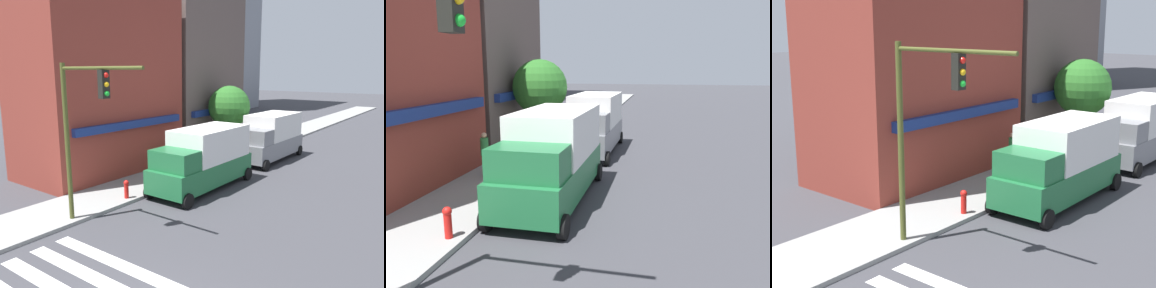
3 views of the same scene
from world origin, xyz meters
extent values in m
cube|color=gray|center=(0.00, 7.50, 0.07)|extent=(120.00, 3.00, 0.15)
cube|color=maroon|center=(9.47, 11.50, 5.02)|extent=(9.00, 5.00, 10.04)
cube|color=navy|center=(9.47, 8.85, 3.00)|extent=(7.65, 0.30, 0.40)
cube|color=brown|center=(18.16, 11.50, 6.79)|extent=(7.56, 5.00, 13.59)
cube|color=navy|center=(18.16, 8.85, 3.00)|extent=(6.42, 0.30, 0.40)
cylinder|color=#474C1E|center=(3.58, 6.40, 3.06)|extent=(0.18, 0.18, 6.13)
cylinder|color=#474C1E|center=(3.58, 4.38, 5.93)|extent=(0.12, 4.04, 0.12)
cube|color=black|center=(3.58, 4.18, 5.40)|extent=(0.32, 0.24, 0.95)
sphere|color=red|center=(3.58, 4.05, 5.70)|extent=(0.18, 0.18, 0.18)
sphere|color=#EAAD14|center=(3.58, 4.05, 5.40)|extent=(0.18, 0.18, 0.18)
sphere|color=green|center=(3.58, 4.05, 5.10)|extent=(0.18, 0.18, 0.18)
cube|color=#1E6638|center=(10.10, 4.70, 0.89)|extent=(6.21, 2.22, 1.10)
cube|color=silver|center=(10.72, 4.70, 2.24)|extent=(4.35, 2.21, 1.60)
cube|color=#1E6638|center=(8.12, 4.70, 1.89)|extent=(1.74, 2.10, 0.90)
cylinder|color=black|center=(7.41, 5.80, 0.34)|extent=(0.68, 0.22, 0.68)
cylinder|color=black|center=(7.41, 3.60, 0.34)|extent=(0.68, 0.22, 0.68)
cylinder|color=black|center=(12.79, 5.80, 0.34)|extent=(0.68, 0.22, 0.68)
cylinder|color=black|center=(12.79, 3.60, 0.34)|extent=(0.68, 0.22, 0.68)
cube|color=slate|center=(17.77, 4.70, 0.89)|extent=(6.23, 2.29, 1.10)
cube|color=silver|center=(18.39, 4.70, 2.24)|extent=(4.37, 2.26, 1.60)
cube|color=slate|center=(15.78, 4.70, 1.89)|extent=(1.76, 2.11, 0.90)
cylinder|color=black|center=(15.08, 5.80, 0.34)|extent=(0.68, 0.22, 0.68)
cylinder|color=black|center=(15.08, 3.60, 0.34)|extent=(0.68, 0.22, 0.68)
cylinder|color=black|center=(20.46, 5.80, 0.34)|extent=(0.68, 0.22, 0.68)
cylinder|color=#23232D|center=(11.90, 8.05, 0.57)|extent=(0.26, 0.26, 0.85)
cylinder|color=#2D7A3D|center=(11.90, 8.05, 1.35)|extent=(0.32, 0.32, 0.70)
sphere|color=tan|center=(11.90, 8.05, 1.81)|extent=(0.22, 0.22, 0.22)
cylinder|color=red|center=(6.51, 6.40, 0.47)|extent=(0.20, 0.20, 0.65)
sphere|color=red|center=(6.51, 6.40, 0.87)|extent=(0.24, 0.24, 0.24)
cylinder|color=brown|center=(17.26, 7.50, 1.29)|extent=(0.24, 0.24, 2.28)
sphere|color=#286623|center=(17.26, 7.50, 3.43)|extent=(2.85, 2.85, 2.85)
camera|label=1|loc=(-4.76, -5.63, 5.84)|focal=35.00mm
camera|label=2|loc=(-1.44, 1.17, 4.45)|focal=35.00mm
camera|label=3|loc=(-7.11, -4.72, 6.69)|focal=50.00mm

